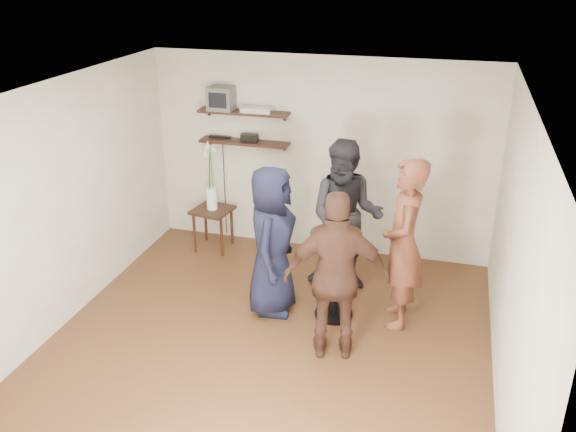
# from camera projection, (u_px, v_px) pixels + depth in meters

# --- Properties ---
(room) EXTENTS (4.58, 5.08, 2.68)m
(room) POSITION_uv_depth(u_px,v_px,m) (262.00, 235.00, 5.72)
(room) COLOR #412315
(room) RESTS_ON ground
(shelf_upper) EXTENTS (1.20, 0.25, 0.04)m
(shelf_upper) POSITION_uv_depth(u_px,v_px,m) (244.00, 112.00, 7.85)
(shelf_upper) COLOR black
(shelf_upper) RESTS_ON room
(shelf_lower) EXTENTS (1.20, 0.25, 0.04)m
(shelf_lower) POSITION_uv_depth(u_px,v_px,m) (244.00, 142.00, 8.01)
(shelf_lower) COLOR black
(shelf_lower) RESTS_ON room
(crt_monitor) EXTENTS (0.32, 0.30, 0.30)m
(crt_monitor) POSITION_uv_depth(u_px,v_px,m) (222.00, 98.00, 7.85)
(crt_monitor) COLOR #59595B
(crt_monitor) RESTS_ON shelf_upper
(dvd_deck) EXTENTS (0.40, 0.24, 0.06)m
(dvd_deck) POSITION_uv_depth(u_px,v_px,m) (258.00, 110.00, 7.78)
(dvd_deck) COLOR silver
(dvd_deck) RESTS_ON shelf_upper
(radio) EXTENTS (0.22, 0.10, 0.10)m
(radio) POSITION_uv_depth(u_px,v_px,m) (249.00, 138.00, 7.96)
(radio) COLOR black
(radio) RESTS_ON shelf_lower
(power_strip) EXTENTS (0.30, 0.05, 0.03)m
(power_strip) POSITION_uv_depth(u_px,v_px,m) (220.00, 137.00, 8.13)
(power_strip) COLOR black
(power_strip) RESTS_ON shelf_lower
(side_table) EXTENTS (0.56, 0.56, 0.58)m
(side_table) POSITION_uv_depth(u_px,v_px,m) (213.00, 215.00, 8.21)
(side_table) COLOR black
(side_table) RESTS_ON room
(vase_lilies) EXTENTS (0.19, 0.20, 0.98)m
(vase_lilies) POSITION_uv_depth(u_px,v_px,m) (211.00, 187.00, 8.05)
(vase_lilies) COLOR white
(vase_lilies) RESTS_ON side_table
(drinks_table) EXTENTS (0.56, 0.56, 1.01)m
(drinks_table) POSITION_uv_depth(u_px,v_px,m) (335.00, 264.00, 6.58)
(drinks_table) COLOR black
(drinks_table) RESTS_ON room
(wine_glass_fl) EXTENTS (0.07, 0.07, 0.20)m
(wine_glass_fl) POSITION_uv_depth(u_px,v_px,m) (330.00, 222.00, 6.37)
(wine_glass_fl) COLOR silver
(wine_glass_fl) RESTS_ON drinks_table
(wine_glass_fr) EXTENTS (0.06, 0.06, 0.19)m
(wine_glass_fr) POSITION_uv_depth(u_px,v_px,m) (342.00, 225.00, 6.33)
(wine_glass_fr) COLOR silver
(wine_glass_fr) RESTS_ON drinks_table
(wine_glass_bl) EXTENTS (0.07, 0.07, 0.21)m
(wine_glass_bl) POSITION_uv_depth(u_px,v_px,m) (336.00, 219.00, 6.43)
(wine_glass_bl) COLOR silver
(wine_glass_bl) RESTS_ON drinks_table
(wine_glass_br) EXTENTS (0.07, 0.07, 0.20)m
(wine_glass_br) POSITION_uv_depth(u_px,v_px,m) (341.00, 221.00, 6.39)
(wine_glass_br) COLOR silver
(wine_glass_br) RESTS_ON drinks_table
(person_plaid) EXTENTS (0.53, 0.73, 1.87)m
(person_plaid) POSITION_uv_depth(u_px,v_px,m) (403.00, 244.00, 6.37)
(person_plaid) COLOR red
(person_plaid) RESTS_ON room
(person_dark) EXTENTS (0.91, 0.72, 1.83)m
(person_dark) POSITION_uv_depth(u_px,v_px,m) (346.00, 216.00, 7.10)
(person_dark) COLOR black
(person_dark) RESTS_ON room
(person_navy) EXTENTS (0.59, 0.86, 1.70)m
(person_navy) POSITION_uv_depth(u_px,v_px,m) (272.00, 241.00, 6.63)
(person_navy) COLOR black
(person_navy) RESTS_ON room
(person_brown) EXTENTS (1.09, 0.64, 1.75)m
(person_brown) POSITION_uv_depth(u_px,v_px,m) (337.00, 277.00, 5.84)
(person_brown) COLOR #46281E
(person_brown) RESTS_ON room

